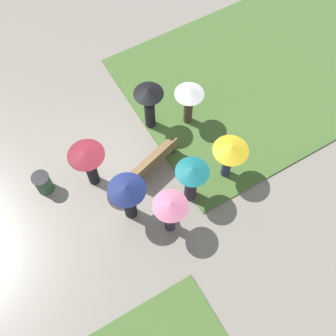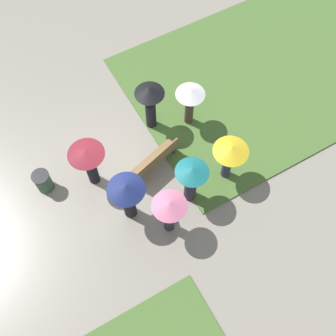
{
  "view_description": "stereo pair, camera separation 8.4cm",
  "coord_description": "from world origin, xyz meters",
  "px_view_note": "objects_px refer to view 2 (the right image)",
  "views": [
    {
      "loc": [
        1.7,
        6.36,
        12.14
      ],
      "look_at": [
        -1.29,
        1.23,
        0.84
      ],
      "focal_mm": 45.0,
      "sensor_mm": 36.0,
      "label": 1
    },
    {
      "loc": [
        1.63,
        6.4,
        12.14
      ],
      "look_at": [
        -1.29,
        1.23,
        0.84
      ],
      "focal_mm": 45.0,
      "sensor_mm": 36.0,
      "label": 2
    }
  ],
  "objects_px": {
    "park_bench": "(154,161)",
    "crowd_person_maroon": "(88,159)",
    "crowd_person_black": "(150,101)",
    "crowd_person_yellow": "(230,154)",
    "trash_bin": "(43,181)",
    "crowd_person_white": "(190,98)",
    "crowd_person_teal": "(191,179)",
    "crowd_person_navy": "(127,195)",
    "crowd_person_pink": "(169,210)"
  },
  "relations": [
    {
      "from": "crowd_person_pink",
      "to": "crowd_person_yellow",
      "type": "bearing_deg",
      "value": 135.93
    },
    {
      "from": "park_bench",
      "to": "crowd_person_white",
      "type": "bearing_deg",
      "value": -167.56
    },
    {
      "from": "crowd_person_white",
      "to": "crowd_person_teal",
      "type": "height_order",
      "value": "crowd_person_teal"
    },
    {
      "from": "crowd_person_navy",
      "to": "trash_bin",
      "type": "bearing_deg",
      "value": -112.89
    },
    {
      "from": "crowd_person_yellow",
      "to": "crowd_person_maroon",
      "type": "height_order",
      "value": "crowd_person_maroon"
    },
    {
      "from": "crowd_person_white",
      "to": "crowd_person_pink",
      "type": "height_order",
      "value": "crowd_person_pink"
    },
    {
      "from": "crowd_person_white",
      "to": "crowd_person_pink",
      "type": "distance_m",
      "value": 3.9
    },
    {
      "from": "crowd_person_pink",
      "to": "crowd_person_maroon",
      "type": "bearing_deg",
      "value": -122.51
    },
    {
      "from": "park_bench",
      "to": "crowd_person_white",
      "type": "distance_m",
      "value": 2.31
    },
    {
      "from": "crowd_person_navy",
      "to": "crowd_person_white",
      "type": "bearing_deg",
      "value": 145.89
    },
    {
      "from": "park_bench",
      "to": "crowd_person_black",
      "type": "bearing_deg",
      "value": -131.01
    },
    {
      "from": "trash_bin",
      "to": "crowd_person_maroon",
      "type": "bearing_deg",
      "value": 160.58
    },
    {
      "from": "crowd_person_teal",
      "to": "crowd_person_pink",
      "type": "distance_m",
      "value": 1.21
    },
    {
      "from": "park_bench",
      "to": "crowd_person_maroon",
      "type": "distance_m",
      "value": 2.14
    },
    {
      "from": "trash_bin",
      "to": "crowd_person_pink",
      "type": "xyz_separation_m",
      "value": [
        -2.76,
        3.09,
        0.94
      ]
    },
    {
      "from": "crowd_person_black",
      "to": "crowd_person_pink",
      "type": "xyz_separation_m",
      "value": [
        1.29,
        3.52,
        -0.03
      ]
    },
    {
      "from": "trash_bin",
      "to": "crowd_person_yellow",
      "type": "height_order",
      "value": "crowd_person_yellow"
    },
    {
      "from": "trash_bin",
      "to": "crowd_person_white",
      "type": "xyz_separation_m",
      "value": [
        -5.22,
        0.07,
        0.91
      ]
    },
    {
      "from": "crowd_person_black",
      "to": "crowd_person_pink",
      "type": "bearing_deg",
      "value": 119.88
    },
    {
      "from": "trash_bin",
      "to": "crowd_person_navy",
      "type": "bearing_deg",
      "value": 132.98
    },
    {
      "from": "crowd_person_pink",
      "to": "crowd_person_white",
      "type": "bearing_deg",
      "value": 171.49
    },
    {
      "from": "park_bench",
      "to": "crowd_person_teal",
      "type": "relative_size",
      "value": 1.04
    },
    {
      "from": "crowd_person_yellow",
      "to": "crowd_person_navy",
      "type": "xyz_separation_m",
      "value": [
        3.24,
        -0.33,
        -0.03
      ]
    },
    {
      "from": "crowd_person_yellow",
      "to": "crowd_person_navy",
      "type": "distance_m",
      "value": 3.26
    },
    {
      "from": "crowd_person_black",
      "to": "crowd_person_teal",
      "type": "xyz_separation_m",
      "value": [
        0.23,
        2.94,
        -0.17
      ]
    },
    {
      "from": "trash_bin",
      "to": "crowd_person_pink",
      "type": "relative_size",
      "value": 0.43
    },
    {
      "from": "crowd_person_black",
      "to": "park_bench",
      "type": "bearing_deg",
      "value": 115.02
    },
    {
      "from": "crowd_person_black",
      "to": "crowd_person_navy",
      "type": "distance_m",
      "value": 3.28
    },
    {
      "from": "crowd_person_yellow",
      "to": "park_bench",
      "type": "bearing_deg",
      "value": 22.66
    },
    {
      "from": "crowd_person_black",
      "to": "crowd_person_yellow",
      "type": "bearing_deg",
      "value": 161.79
    },
    {
      "from": "crowd_person_pink",
      "to": "crowd_person_navy",
      "type": "distance_m",
      "value": 1.28
    },
    {
      "from": "park_bench",
      "to": "crowd_person_white",
      "type": "height_order",
      "value": "crowd_person_white"
    },
    {
      "from": "trash_bin",
      "to": "crowd_person_teal",
      "type": "height_order",
      "value": "crowd_person_teal"
    },
    {
      "from": "crowd_person_pink",
      "to": "crowd_person_navy",
      "type": "bearing_deg",
      "value": -110.24
    },
    {
      "from": "trash_bin",
      "to": "crowd_person_yellow",
      "type": "bearing_deg",
      "value": 154.95
    },
    {
      "from": "crowd_person_maroon",
      "to": "crowd_person_teal",
      "type": "height_order",
      "value": "crowd_person_maroon"
    },
    {
      "from": "crowd_person_teal",
      "to": "trash_bin",
      "type": "bearing_deg",
      "value": 97.08
    },
    {
      "from": "crowd_person_teal",
      "to": "crowd_person_navy",
      "type": "relative_size",
      "value": 0.96
    },
    {
      "from": "crowd_person_yellow",
      "to": "crowd_person_white",
      "type": "xyz_separation_m",
      "value": [
        -0.03,
        -2.36,
        -0.06
      ]
    },
    {
      "from": "trash_bin",
      "to": "crowd_person_navy",
      "type": "height_order",
      "value": "crowd_person_navy"
    },
    {
      "from": "park_bench",
      "to": "crowd_person_white",
      "type": "xyz_separation_m",
      "value": [
        -1.89,
        -1.03,
        0.83
      ]
    },
    {
      "from": "trash_bin",
      "to": "crowd_person_pink",
      "type": "height_order",
      "value": "crowd_person_pink"
    },
    {
      "from": "crowd_person_maroon",
      "to": "crowd_person_white",
      "type": "height_order",
      "value": "crowd_person_maroon"
    },
    {
      "from": "park_bench",
      "to": "crowd_person_black",
      "type": "relative_size",
      "value": 0.96
    },
    {
      "from": "crowd_person_black",
      "to": "crowd_person_pink",
      "type": "height_order",
      "value": "crowd_person_black"
    },
    {
      "from": "crowd_person_white",
      "to": "crowd_person_teal",
      "type": "distance_m",
      "value": 2.82
    },
    {
      "from": "crowd_person_white",
      "to": "park_bench",
      "type": "bearing_deg",
      "value": 49.69
    },
    {
      "from": "crowd_person_yellow",
      "to": "crowd_person_navy",
      "type": "bearing_deg",
      "value": 52.39
    },
    {
      "from": "crowd_person_maroon",
      "to": "crowd_person_pink",
      "type": "xyz_separation_m",
      "value": [
        -1.3,
        2.57,
        0.01
      ]
    },
    {
      "from": "crowd_person_yellow",
      "to": "crowd_person_white",
      "type": "height_order",
      "value": "crowd_person_white"
    }
  ]
}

